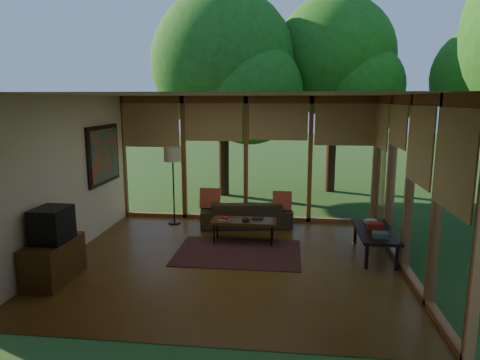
# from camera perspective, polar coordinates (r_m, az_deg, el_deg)

# --- Properties ---
(floor) EXTENTS (5.50, 5.50, 0.00)m
(floor) POSITION_cam_1_polar(r_m,az_deg,el_deg) (7.18, -1.30, -10.74)
(floor) COLOR brown
(floor) RESTS_ON ground
(ceiling) EXTENTS (5.50, 5.50, 0.00)m
(ceiling) POSITION_cam_1_polar(r_m,az_deg,el_deg) (6.68, -1.40, 11.34)
(ceiling) COLOR silver
(ceiling) RESTS_ON ground
(wall_left) EXTENTS (0.04, 5.00, 2.70)m
(wall_left) POSITION_cam_1_polar(r_m,az_deg,el_deg) (7.68, -22.12, 0.35)
(wall_left) COLOR silver
(wall_left) RESTS_ON ground
(wall_front) EXTENTS (5.50, 0.04, 2.70)m
(wall_front) POSITION_cam_1_polar(r_m,az_deg,el_deg) (4.41, -5.86, -6.17)
(wall_front) COLOR silver
(wall_front) RESTS_ON ground
(window_wall_back) EXTENTS (5.50, 0.12, 2.70)m
(window_wall_back) POSITION_cam_1_polar(r_m,az_deg,el_deg) (9.25, 0.79, 2.79)
(window_wall_back) COLOR brown
(window_wall_back) RESTS_ON ground
(window_wall_right) EXTENTS (0.12, 5.00, 2.70)m
(window_wall_right) POSITION_cam_1_polar(r_m,az_deg,el_deg) (6.98, 21.61, -0.58)
(window_wall_right) COLOR brown
(window_wall_right) RESTS_ON ground
(tree_nw) EXTENTS (3.83, 3.83, 5.50)m
(tree_nw) POSITION_cam_1_polar(r_m,az_deg,el_deg) (11.80, -2.22, 15.32)
(tree_nw) COLOR #3A1F15
(tree_nw) RESTS_ON ground
(tree_ne) EXTENTS (3.31, 3.31, 5.44)m
(tree_ne) POSITION_cam_1_polar(r_m,az_deg,el_deg) (12.58, 12.48, 15.70)
(tree_ne) COLOR #3A1F15
(tree_ne) RESTS_ON ground
(rug) EXTENTS (2.15, 1.52, 0.01)m
(rug) POSITION_cam_1_polar(r_m,az_deg,el_deg) (7.54, -0.24, -9.63)
(rug) COLOR maroon
(rug) RESTS_ON floor
(sofa) EXTENTS (1.98, 1.02, 0.55)m
(sofa) POSITION_cam_1_polar(r_m,az_deg,el_deg) (8.98, 0.80, -4.47)
(sofa) COLOR #392E1C
(sofa) RESTS_ON floor
(pillow_left) EXTENTS (0.42, 0.22, 0.44)m
(pillow_left) POSITION_cam_1_polar(r_m,az_deg,el_deg) (8.96, -4.01, -2.46)
(pillow_left) COLOR #991D0D
(pillow_left) RESTS_ON sofa
(pillow_right) EXTENTS (0.39, 0.21, 0.41)m
(pillow_right) POSITION_cam_1_polar(r_m,az_deg,el_deg) (8.81, 5.63, -2.80)
(pillow_right) COLOR #991D0D
(pillow_right) RESTS_ON sofa
(ct_book_lower) EXTENTS (0.20, 0.15, 0.03)m
(ct_book_lower) POSITION_cam_1_polar(r_m,az_deg,el_deg) (7.95, -2.06, -5.25)
(ct_book_lower) COLOR #AEA79D
(ct_book_lower) RESTS_ON coffee_table
(ct_book_upper) EXTENTS (0.20, 0.17, 0.03)m
(ct_book_upper) POSITION_cam_1_polar(r_m,az_deg,el_deg) (7.94, -2.06, -5.05)
(ct_book_upper) COLOR maroon
(ct_book_upper) RESTS_ON coffee_table
(ct_book_side) EXTENTS (0.21, 0.17, 0.03)m
(ct_book_side) POSITION_cam_1_polar(r_m,az_deg,el_deg) (8.01, 2.34, -5.13)
(ct_book_side) COLOR black
(ct_book_side) RESTS_ON coffee_table
(ct_bowl) EXTENTS (0.16, 0.16, 0.07)m
(ct_bowl) POSITION_cam_1_polar(r_m,az_deg,el_deg) (7.85, 0.78, -5.30)
(ct_bowl) COLOR black
(ct_bowl) RESTS_ON coffee_table
(media_cabinet) EXTENTS (0.50, 1.00, 0.60)m
(media_cabinet) POSITION_cam_1_polar(r_m,az_deg,el_deg) (6.93, -23.59, -9.83)
(media_cabinet) COLOR #4E3015
(media_cabinet) RESTS_ON floor
(television) EXTENTS (0.45, 0.55, 0.50)m
(television) POSITION_cam_1_polar(r_m,az_deg,el_deg) (6.76, -23.79, -5.46)
(television) COLOR black
(television) RESTS_ON media_cabinet
(console_book_a) EXTENTS (0.25, 0.19, 0.09)m
(console_book_a) POSITION_cam_1_polar(r_m,az_deg,el_deg) (7.22, 18.20, -6.98)
(console_book_a) COLOR #345C4E
(console_book_a) RESTS_ON side_console
(console_book_b) EXTENTS (0.25, 0.18, 0.11)m
(console_book_b) POSITION_cam_1_polar(r_m,az_deg,el_deg) (7.64, 17.54, -5.89)
(console_book_b) COLOR maroon
(console_book_b) RESTS_ON side_console
(console_book_c) EXTENTS (0.23, 0.19, 0.05)m
(console_book_c) POSITION_cam_1_polar(r_m,az_deg,el_deg) (8.02, 17.00, -5.27)
(console_book_c) COLOR #AEA79D
(console_book_c) RESTS_ON side_console
(floor_lamp) EXTENTS (0.36, 0.36, 1.65)m
(floor_lamp) POSITION_cam_1_polar(r_m,az_deg,el_deg) (9.06, -8.97, 2.84)
(floor_lamp) COLOR black
(floor_lamp) RESTS_ON floor
(coffee_table) EXTENTS (1.20, 0.50, 0.43)m
(coffee_table) POSITION_cam_1_polar(r_m,az_deg,el_deg) (7.97, 0.50, -5.58)
(coffee_table) COLOR #4E3015
(coffee_table) RESTS_ON floor
(side_console) EXTENTS (0.60, 1.40, 0.46)m
(side_console) POSITION_cam_1_polar(r_m,az_deg,el_deg) (7.62, 17.57, -6.71)
(side_console) COLOR black
(side_console) RESTS_ON floor
(wall_painting) EXTENTS (0.06, 1.35, 1.15)m
(wall_painting) POSITION_cam_1_polar(r_m,az_deg,el_deg) (8.87, -17.71, 3.24)
(wall_painting) COLOR black
(wall_painting) RESTS_ON wall_left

